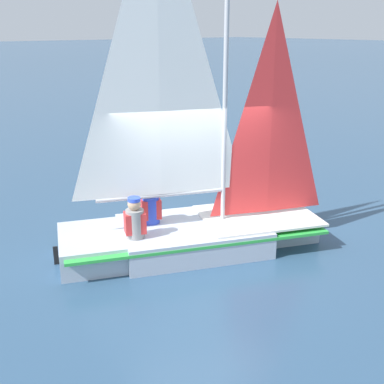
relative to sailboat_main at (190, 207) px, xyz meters
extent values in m
plane|color=#2D4C6B|center=(0.01, 0.03, -0.78)|extent=(260.00, 260.00, 0.00)
cube|color=#B2BCCC|center=(0.01, 0.03, -0.55)|extent=(2.55, 2.98, 0.46)
cube|color=#B2BCCC|center=(0.73, 1.67, -0.55)|extent=(1.27, 1.34, 0.46)
cube|color=#B2BCCC|center=(-0.70, -1.61, -0.55)|extent=(1.73, 1.54, 0.46)
cube|color=green|center=(0.01, 0.03, -0.40)|extent=(3.36, 4.79, 0.05)
cube|color=silver|center=(0.52, 1.18, -0.30)|extent=(2.24, 2.51, 0.04)
cylinder|color=#B7B7BC|center=(0.24, 0.55, 2.43)|extent=(0.08, 0.08, 5.50)
cylinder|color=#B7B7BC|center=(-0.21, -0.47, 0.28)|extent=(0.96, 2.07, 0.07)
pyramid|color=white|center=(-0.21, -0.47, 2.69)|extent=(0.90, 1.96, 4.76)
pyramid|color=red|center=(0.59, 1.34, 1.60)|extent=(0.67, 1.44, 3.64)
cube|color=black|center=(-0.94, -2.14, -0.62)|extent=(0.06, 0.09, 0.32)
cube|color=black|center=(-0.50, -0.50, -0.55)|extent=(0.33, 0.35, 0.45)
cylinder|color=blue|center=(-0.50, -0.50, -0.07)|extent=(0.40, 0.40, 0.50)
cube|color=red|center=(-0.50, -0.50, -0.05)|extent=(0.37, 0.42, 0.35)
sphere|color=brown|center=(-0.50, -0.50, 0.27)|extent=(0.22, 0.22, 0.22)
cube|color=black|center=(-0.14, -1.07, -0.55)|extent=(0.33, 0.35, 0.45)
cylinder|color=gray|center=(-0.14, -1.07, -0.07)|extent=(0.40, 0.40, 0.50)
cube|color=red|center=(-0.14, -1.07, -0.05)|extent=(0.37, 0.42, 0.35)
sphere|color=tan|center=(-0.14, -1.07, 0.27)|extent=(0.22, 0.22, 0.22)
cylinder|color=blue|center=(-0.14, -1.07, 0.36)|extent=(0.28, 0.28, 0.06)
camera|label=1|loc=(6.12, -5.00, 3.01)|focal=45.00mm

